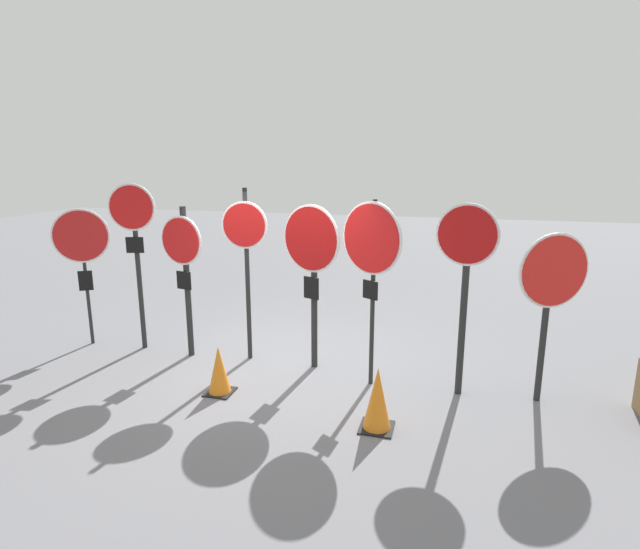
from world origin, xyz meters
The scene contains 11 objects.
ground_plane centered at (0.00, 0.00, 0.00)m, with size 40.00×40.00×0.00m, color slate.
stop_sign_0 centered at (-3.27, 0.22, 1.65)m, with size 0.74×0.46×2.20m.
stop_sign_1 centered at (-2.35, 0.27, 1.85)m, with size 0.69×0.20×2.59m.
stop_sign_2 centered at (-1.50, 0.18, 1.49)m, with size 0.71×0.20×2.28m.
stop_sign_3 centered at (-0.56, 0.31, 1.76)m, with size 0.68×0.14×2.55m.
stop_sign_4 centered at (0.44, 0.24, 1.62)m, with size 0.88×0.37×2.35m.
stop_sign_5 centered at (1.32, -0.10, 1.83)m, with size 0.82×0.48×2.46m.
stop_sign_6 centered at (2.47, -0.09, 1.71)m, with size 0.74×0.22×2.44m.
stop_sign_7 centered at (3.45, -0.03, 1.50)m, with size 0.82×0.42×2.12m.
traffic_cone_0 centered at (1.59, -1.18, 0.36)m, with size 0.38×0.38×0.72m.
traffic_cone_1 centered at (-0.49, -0.83, 0.31)m, with size 0.35×0.35×0.63m.
Camera 1 is at (2.28, -6.22, 2.95)m, focal length 28.00 mm.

